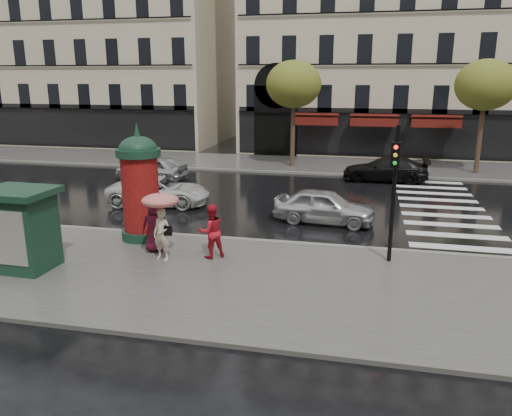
% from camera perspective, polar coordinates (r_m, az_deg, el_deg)
% --- Properties ---
extents(ground, '(160.00, 160.00, 0.00)m').
position_cam_1_polar(ground, '(14.65, 1.51, -8.02)').
color(ground, black).
rests_on(ground, ground).
extents(near_sidewalk, '(90.00, 7.00, 0.12)m').
position_cam_1_polar(near_sidewalk, '(14.18, 1.12, -8.57)').
color(near_sidewalk, '#474744').
rests_on(near_sidewalk, ground).
extents(far_sidewalk, '(90.00, 6.00, 0.12)m').
position_cam_1_polar(far_sidewalk, '(32.85, 7.87, 4.85)').
color(far_sidewalk, '#474744').
rests_on(far_sidewalk, ground).
extents(near_kerb, '(90.00, 0.25, 0.14)m').
position_cam_1_polar(near_kerb, '(17.39, 3.40, -4.04)').
color(near_kerb, slate).
rests_on(near_kerb, ground).
extents(far_kerb, '(90.00, 0.25, 0.14)m').
position_cam_1_polar(far_kerb, '(29.90, 7.38, 3.90)').
color(far_kerb, slate).
rests_on(far_kerb, ground).
extents(zebra_crossing, '(3.60, 11.75, 0.01)m').
position_cam_1_polar(zebra_crossing, '(23.81, 20.43, 0.09)').
color(zebra_crossing, silver).
rests_on(zebra_crossing, ground).
extents(bldg_far_corner, '(26.00, 14.00, 22.90)m').
position_cam_1_polar(bldg_far_corner, '(43.76, 18.20, 21.56)').
color(bldg_far_corner, '#B7A88C').
rests_on(bldg_far_corner, ground).
extents(bldg_far_left, '(24.00, 14.00, 22.90)m').
position_cam_1_polar(bldg_far_left, '(50.05, -18.20, 20.63)').
color(bldg_far_left, '#B7A88C').
rests_on(bldg_far_left, ground).
extents(tree_far_left, '(3.40, 3.40, 6.64)m').
position_cam_1_polar(tree_far_left, '(31.59, 4.32, 13.88)').
color(tree_far_left, '#38281C').
rests_on(tree_far_left, ground).
extents(tree_far_right, '(3.40, 3.40, 6.64)m').
position_cam_1_polar(tree_far_right, '(31.92, 24.77, 12.61)').
color(tree_far_right, '#38281C').
rests_on(tree_far_right, ground).
extents(woman_umbrella, '(1.13, 1.13, 2.18)m').
position_cam_1_polar(woman_umbrella, '(15.58, -10.81, -0.82)').
color(woman_umbrella, beige).
rests_on(woman_umbrella, near_sidewalk).
extents(woman_red, '(1.06, 1.03, 1.73)m').
position_cam_1_polar(woman_red, '(15.72, -5.15, -2.65)').
color(woman_red, red).
rests_on(woman_red, near_sidewalk).
extents(man_burgundy, '(0.99, 0.85, 1.71)m').
position_cam_1_polar(man_burgundy, '(16.54, -11.52, -2.03)').
color(man_burgundy, '#4F0F22').
rests_on(man_burgundy, near_sidewalk).
extents(morris_column, '(1.52, 1.52, 4.08)m').
position_cam_1_polar(morris_column, '(17.72, -13.12, 2.67)').
color(morris_column, '#143423').
rests_on(morris_column, near_sidewalk).
extents(traffic_light, '(0.29, 0.40, 4.20)m').
position_cam_1_polar(traffic_light, '(15.41, 15.52, 2.97)').
color(traffic_light, black).
rests_on(traffic_light, near_sidewalk).
extents(newsstand, '(2.06, 1.76, 2.43)m').
position_cam_1_polar(newsstand, '(16.21, -25.28, -2.09)').
color(newsstand, '#143423').
rests_on(newsstand, near_sidewalk).
extents(car_silver, '(4.16, 2.09, 1.36)m').
position_cam_1_polar(car_silver, '(20.00, 7.84, 0.20)').
color(car_silver, silver).
rests_on(car_silver, ground).
extents(car_white, '(4.80, 2.58, 1.28)m').
position_cam_1_polar(car_white, '(23.03, -11.01, 1.91)').
color(car_white, silver).
rests_on(car_white, ground).
extents(car_black, '(4.65, 1.95, 1.34)m').
position_cam_1_polar(car_black, '(28.73, 14.56, 4.32)').
color(car_black, black).
rests_on(car_black, ground).
extents(car_far_silver, '(4.24, 2.09, 1.39)m').
position_cam_1_polar(car_far_silver, '(28.51, -11.90, 4.45)').
color(car_far_silver, '#B5B4B9').
rests_on(car_far_silver, ground).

